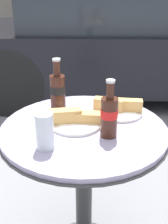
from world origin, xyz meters
name	(u,v)px	position (x,y,z in m)	size (l,w,h in m)	color
bistro_table	(84,157)	(0.00, 0.00, 0.57)	(0.71, 0.71, 0.72)	#333333
cola_bottle_left	(58,91)	(-0.12, 0.16, 0.82)	(0.07, 0.07, 0.25)	#3D1E14
cola_bottle_right	(109,115)	(0.10, -0.08, 0.81)	(0.07, 0.07, 0.23)	#3D1E14
drinking_glass	(45,133)	(-0.13, -0.17, 0.78)	(0.07, 0.07, 0.14)	#C68923
lunch_plate_near	(118,108)	(0.16, 0.14, 0.75)	(0.22, 0.21, 0.07)	silver
lunch_plate_far	(74,120)	(-0.04, 0.01, 0.75)	(0.24, 0.22, 0.07)	silver
parked_car	(122,43)	(0.40, 2.39, 0.60)	(3.91, 1.68, 1.24)	black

